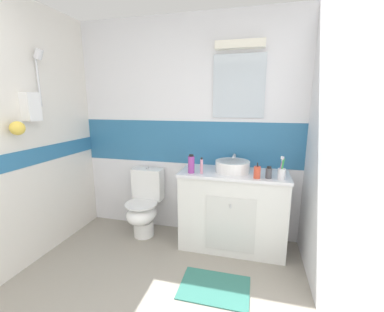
# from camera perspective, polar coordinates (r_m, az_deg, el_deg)

# --- Properties ---
(ground_plane) EXTENTS (3.20, 3.48, 0.04)m
(ground_plane) POSITION_cam_1_polar(r_m,az_deg,el_deg) (2.38, -10.00, -29.74)
(ground_plane) COLOR gray
(wall_back_tiled) EXTENTS (3.20, 0.20, 2.50)m
(wall_back_tiled) POSITION_cam_1_polar(r_m,az_deg,el_deg) (2.97, -0.80, 6.26)
(wall_back_tiled) COLOR white
(wall_back_tiled) RESTS_ON ground_plane
(wall_right_plain) EXTENTS (0.10, 3.48, 2.50)m
(wall_right_plain) POSITION_cam_1_polar(r_m,az_deg,el_deg) (1.73, 33.37, -0.23)
(wall_right_plain) COLOR white
(wall_right_plain) RESTS_ON ground_plane
(vanity_cabinet) EXTENTS (1.11, 0.51, 0.85)m
(vanity_cabinet) POSITION_cam_1_polar(r_m,az_deg,el_deg) (2.80, 9.22, -11.94)
(vanity_cabinet) COLOR silver
(vanity_cabinet) RESTS_ON ground_plane
(sink_basin) EXTENTS (0.36, 0.40, 0.15)m
(sink_basin) POSITION_cam_1_polar(r_m,az_deg,el_deg) (2.66, 9.20, -2.21)
(sink_basin) COLOR white
(sink_basin) RESTS_ON vanity_cabinet
(toilet) EXTENTS (0.37, 0.50, 0.80)m
(toilet) POSITION_cam_1_polar(r_m,az_deg,el_deg) (3.08, -10.82, -10.92)
(toilet) COLOR white
(toilet) RESTS_ON ground_plane
(toothbrush_cup) EXTENTS (0.07, 0.07, 0.23)m
(toothbrush_cup) POSITION_cam_1_polar(r_m,az_deg,el_deg) (2.51, 19.71, -3.63)
(toothbrush_cup) COLOR white
(toothbrush_cup) RESTS_ON vanity_cabinet
(soap_dispenser) EXTENTS (0.06, 0.06, 0.16)m
(soap_dispenser) POSITION_cam_1_polar(r_m,az_deg,el_deg) (2.47, 14.59, -3.60)
(soap_dispenser) COLOR #D84C33
(soap_dispenser) RESTS_ON vanity_cabinet
(toothpaste_tube_upright) EXTENTS (0.03, 0.03, 0.17)m
(toothpaste_tube_upright) POSITION_cam_1_polar(r_m,az_deg,el_deg) (2.54, 2.19, -2.29)
(toothpaste_tube_upright) COLOR pink
(toothpaste_tube_upright) RESTS_ON vanity_cabinet
(mouthwash_bottle) EXTENTS (0.07, 0.07, 0.19)m
(mouthwash_bottle) POSITION_cam_1_polar(r_m,az_deg,el_deg) (2.56, -0.17, -1.86)
(mouthwash_bottle) COLOR #993F99
(mouthwash_bottle) RESTS_ON vanity_cabinet
(lotion_bottle_short) EXTENTS (0.06, 0.06, 0.12)m
(lotion_bottle_short) POSITION_cam_1_polar(r_m,az_deg,el_deg) (2.50, 17.06, -3.67)
(lotion_bottle_short) COLOR #4C4C51
(lotion_bottle_short) RESTS_ON vanity_cabinet
(bath_mat) EXTENTS (0.59, 0.41, 0.01)m
(bath_mat) POSITION_cam_1_polar(r_m,az_deg,el_deg) (2.43, 5.13, -27.65)
(bath_mat) COLOR #337266
(bath_mat) RESTS_ON ground_plane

